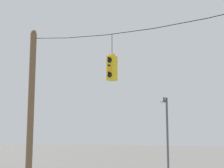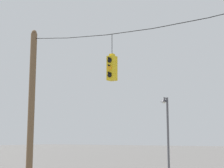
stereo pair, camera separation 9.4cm
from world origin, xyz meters
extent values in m
cylinder|color=brown|center=(-7.77, -0.25, 3.81)|extent=(0.32, 0.32, 7.62)
sphere|color=brown|center=(-7.77, -0.25, 7.68)|extent=(0.26, 0.26, 0.26)
cylinder|color=black|center=(-6.66, -0.25, 7.20)|extent=(2.22, 0.03, 0.37)
cylinder|color=black|center=(-4.44, -0.25, 6.92)|extent=(2.22, 0.03, 0.25)
cylinder|color=black|center=(-2.22, -0.25, 6.75)|extent=(2.22, 0.03, 0.14)
cylinder|color=black|center=(0.00, -0.25, 6.69)|extent=(2.22, 0.03, 0.03)
cube|color=yellow|center=(-3.05, -0.25, 5.29)|extent=(0.34, 0.34, 1.04)
cube|color=yellow|center=(-3.05, -0.25, 5.86)|extent=(0.19, 0.19, 0.10)
cylinder|color=black|center=(-3.05, -0.25, 6.35)|extent=(0.02, 0.02, 0.88)
cylinder|color=black|center=(-3.05, -0.43, 5.60)|extent=(0.20, 0.03, 0.20)
cylinder|color=black|center=(-3.05, -0.48, 5.69)|extent=(0.07, 0.12, 0.07)
cylinder|color=orange|center=(-3.05, -0.43, 5.29)|extent=(0.20, 0.03, 0.20)
cylinder|color=black|center=(-3.05, -0.48, 5.38)|extent=(0.07, 0.12, 0.07)
cylinder|color=black|center=(-3.05, -0.43, 4.98)|extent=(0.20, 0.03, 0.20)
cylinder|color=black|center=(-3.05, -0.48, 5.07)|extent=(0.07, 0.12, 0.07)
cylinder|color=black|center=(-3.05, -0.06, 5.60)|extent=(0.20, 0.03, 0.20)
cylinder|color=black|center=(-3.05, -0.02, 5.69)|extent=(0.07, 0.12, 0.07)
cylinder|color=orange|center=(-3.05, -0.06, 5.29)|extent=(0.20, 0.03, 0.20)
cylinder|color=black|center=(-3.05, -0.02, 5.38)|extent=(0.07, 0.12, 0.07)
cylinder|color=black|center=(-3.05, -0.06, 4.98)|extent=(0.20, 0.03, 0.20)
cylinder|color=black|center=(-3.05, -0.02, 5.07)|extent=(0.07, 0.12, 0.07)
cylinder|color=#515156|center=(-2.96, 5.19, 2.29)|extent=(0.12, 0.12, 4.58)
cylinder|color=#515156|center=(-2.96, 4.98, 4.53)|extent=(0.07, 0.42, 0.07)
cone|color=#232328|center=(-2.96, 4.77, 4.42)|extent=(0.38, 0.38, 0.23)
sphere|color=silver|center=(-2.96, 4.77, 4.31)|extent=(0.17, 0.17, 0.17)
camera|label=1|loc=(4.60, -12.21, 2.34)|focal=55.00mm
camera|label=2|loc=(4.68, -12.16, 2.34)|focal=55.00mm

